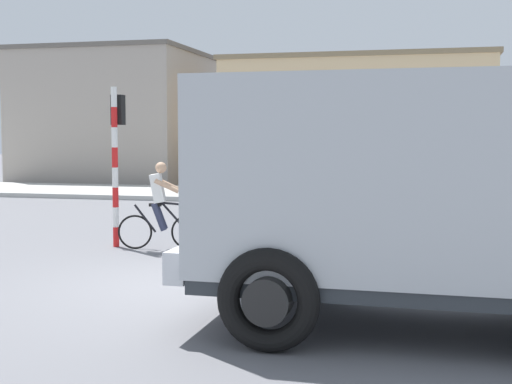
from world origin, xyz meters
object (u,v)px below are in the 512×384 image
object	(u,v)px
truck_foreground	(429,187)
car_red_near	(369,186)
cyclist	(161,206)
pedestrian_near_kerb	(438,185)
car_white_mid	(306,199)
traffic_light_pole	(116,144)

from	to	relation	value
truck_foreground	car_red_near	world-z (taller)	truck_foreground
cyclist	pedestrian_near_kerb	xyz separation A→B (m)	(5.33, 7.51, -0.02)
truck_foreground	cyclist	xyz separation A→B (m)	(-5.13, 4.70, -0.80)
pedestrian_near_kerb	car_white_mid	bearing A→B (deg)	-120.09
truck_foreground	car_red_near	xyz separation A→B (m)	(-1.67, 11.65, -0.85)
traffic_light_pole	pedestrian_near_kerb	world-z (taller)	traffic_light_pole
truck_foreground	pedestrian_near_kerb	distance (m)	12.24
traffic_light_pole	pedestrian_near_kerb	bearing A→B (deg)	49.35
cyclist	pedestrian_near_kerb	world-z (taller)	cyclist
car_white_mid	pedestrian_near_kerb	size ratio (longest dim) A/B	2.63
truck_foreground	cyclist	world-z (taller)	truck_foreground
cyclist	traffic_light_pole	distance (m)	1.57
traffic_light_pole	car_red_near	size ratio (longest dim) A/B	0.76
pedestrian_near_kerb	cyclist	bearing A→B (deg)	-125.38
cyclist	car_red_near	bearing A→B (deg)	63.52
traffic_light_pole	car_red_near	world-z (taller)	traffic_light_pole
truck_foreground	cyclist	distance (m)	7.00
car_white_mid	pedestrian_near_kerb	distance (m)	5.76
car_white_mid	cyclist	bearing A→B (deg)	-134.06
cyclist	car_white_mid	size ratio (longest dim) A/B	0.40
truck_foreground	car_white_mid	distance (m)	7.75
car_white_mid	pedestrian_near_kerb	xyz separation A→B (m)	(2.89, 4.98, 0.03)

